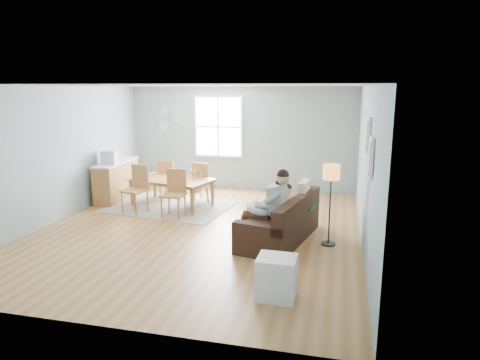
% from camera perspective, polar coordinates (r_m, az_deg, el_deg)
% --- Properties ---
extents(room, '(8.40, 9.40, 3.90)m').
position_cam_1_polar(room, '(7.86, -5.81, 10.39)').
color(room, olive).
extents(window, '(1.32, 0.08, 1.62)m').
position_cam_1_polar(window, '(11.38, -2.89, 7.10)').
color(window, white).
rests_on(window, room).
extents(pictures, '(0.05, 1.34, 0.74)m').
position_cam_1_polar(pictures, '(6.44, 16.85, 4.44)').
color(pictures, white).
rests_on(pictures, room).
extents(wall_plates, '(0.67, 0.02, 0.66)m').
position_cam_1_polar(wall_plates, '(11.84, -9.49, 8.02)').
color(wall_plates, '#96ABB4').
rests_on(wall_plates, room).
extents(sofa, '(1.29, 2.16, 0.82)m').
position_cam_1_polar(sofa, '(7.64, 5.66, -5.96)').
color(sofa, black).
rests_on(sofa, room).
extents(green_throw, '(1.04, 0.88, 0.04)m').
position_cam_1_polar(green_throw, '(8.21, 6.85, -3.02)').
color(green_throw, '#114E1E').
rests_on(green_throw, sofa).
extents(beige_pillow, '(0.20, 0.51, 0.50)m').
position_cam_1_polar(beige_pillow, '(7.93, 8.50, -1.90)').
color(beige_pillow, '#C1AA94').
rests_on(beige_pillow, sofa).
extents(father, '(1.00, 0.52, 1.35)m').
position_cam_1_polar(father, '(7.30, 4.00, -3.30)').
color(father, gray).
rests_on(father, sofa).
extents(nursing_pillow, '(0.66, 0.65, 0.22)m').
position_cam_1_polar(nursing_pillow, '(7.38, 2.89, -3.75)').
color(nursing_pillow, silver).
rests_on(nursing_pillow, father).
extents(infant, '(0.16, 0.37, 0.14)m').
position_cam_1_polar(infant, '(7.39, 3.00, -3.05)').
color(infant, silver).
rests_on(infant, nursing_pillow).
extents(toddler, '(0.52, 0.33, 0.78)m').
position_cam_1_polar(toddler, '(7.73, 5.70, -2.70)').
color(toddler, white).
rests_on(toddler, sofa).
extents(floor_lamp, '(0.28, 0.28, 1.41)m').
position_cam_1_polar(floor_lamp, '(7.33, 12.06, 0.14)').
color(floor_lamp, black).
rests_on(floor_lamp, room).
extents(storage_cube, '(0.51, 0.45, 0.55)m').
position_cam_1_polar(storage_cube, '(5.65, 4.82, -12.82)').
color(storage_cube, silver).
rests_on(storage_cube, room).
extents(rug, '(2.88, 2.33, 0.01)m').
position_cam_1_polar(rug, '(9.94, -9.10, -3.45)').
color(rug, gray).
rests_on(rug, room).
extents(dining_table, '(2.02, 1.42, 0.64)m').
position_cam_1_polar(dining_table, '(9.86, -9.16, -1.69)').
color(dining_table, brown).
rests_on(dining_table, rug).
extents(chair_sw, '(0.57, 0.57, 1.03)m').
position_cam_1_polar(chair_sw, '(9.51, -13.57, -0.70)').
color(chair_sw, olive).
rests_on(chair_sw, rug).
extents(chair_se, '(0.46, 0.46, 1.00)m').
position_cam_1_polar(chair_se, '(9.03, -8.70, -1.29)').
color(chair_se, olive).
rests_on(chair_se, rug).
extents(chair_nw, '(0.43, 0.43, 0.95)m').
position_cam_1_polar(chair_nw, '(10.59, -9.62, 0.47)').
color(chair_nw, olive).
rests_on(chair_nw, rug).
extents(chair_ne, '(0.49, 0.49, 0.95)m').
position_cam_1_polar(chair_ne, '(10.15, -5.05, 0.12)').
color(chair_ne, olive).
rests_on(chair_ne, rug).
extents(counter, '(0.58, 1.67, 0.92)m').
position_cam_1_polar(counter, '(10.82, -16.10, 0.02)').
color(counter, brown).
rests_on(counter, room).
extents(monitor, '(0.37, 0.35, 0.31)m').
position_cam_1_polar(monitor, '(10.43, -16.98, 2.94)').
color(monitor, '#BCBCC1').
rests_on(monitor, counter).
extents(baby_swing, '(0.92, 0.93, 0.81)m').
position_cam_1_polar(baby_swing, '(10.01, -5.87, -1.13)').
color(baby_swing, '#BCBCC1').
rests_on(baby_swing, room).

